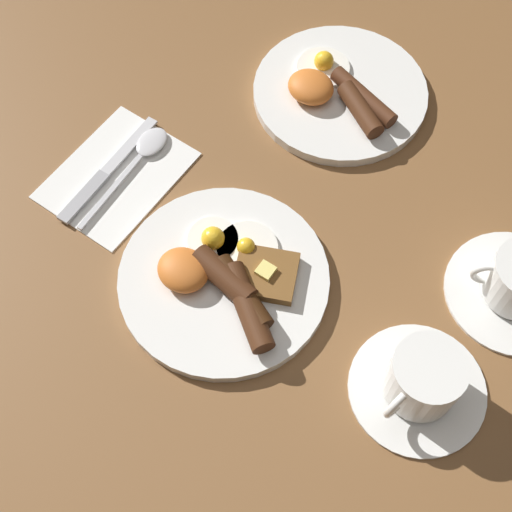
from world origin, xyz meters
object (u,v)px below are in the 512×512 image
teacup_near (422,381)px  spoon (144,151)px  breakfast_plate_near (225,278)px  knife (104,174)px  breakfast_plate_far (339,92)px

teacup_near → spoon: (-0.47, 0.06, -0.02)m
breakfast_plate_near → knife: bearing=174.2°
teacup_near → knife: 0.49m
breakfast_plate_near → knife: (-0.23, 0.02, -0.01)m
breakfast_plate_near → spoon: (-0.21, 0.08, -0.01)m
breakfast_plate_near → knife: 0.23m
breakfast_plate_near → knife: size_ratio=1.32×
teacup_near → spoon: teacup_near is taller
teacup_near → spoon: bearing=173.3°
knife → spoon: bearing=-21.4°
breakfast_plate_near → breakfast_plate_far: bearing=100.3°
breakfast_plate_near → teacup_near: 0.26m
breakfast_plate_far → spoon: size_ratio=1.32×
knife → spoon: 0.06m
knife → spoon: spoon is taller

